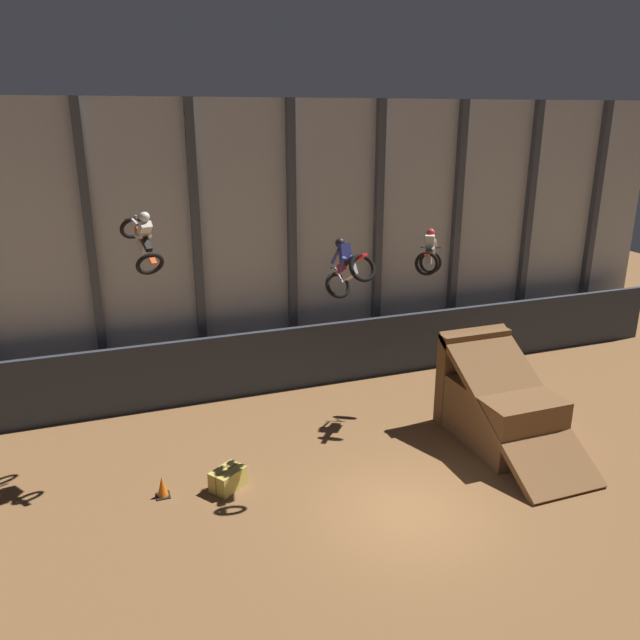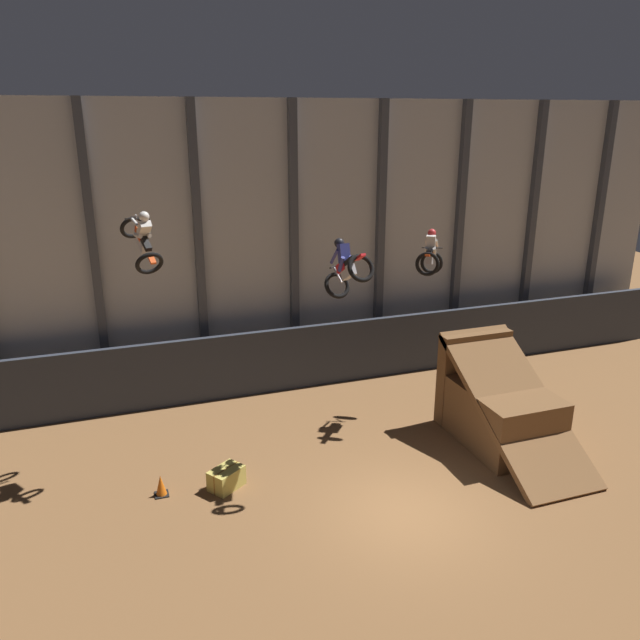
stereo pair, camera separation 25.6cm
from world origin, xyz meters
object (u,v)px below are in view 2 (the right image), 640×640
(rider_bike_left_air, at_px, (142,239))
(rider_bike_center_air, at_px, (347,269))
(rider_bike_right_air, at_px, (430,256))
(hay_bale_trackside, at_px, (226,478))
(traffic_cone_near_ramp, at_px, (161,486))
(dirt_ramp, at_px, (496,406))

(rider_bike_left_air, relative_size, rider_bike_center_air, 1.06)
(rider_bike_right_air, bearing_deg, hay_bale_trackside, -126.45)
(rider_bike_center_air, bearing_deg, rider_bike_left_air, 148.41)
(hay_bale_trackside, bearing_deg, rider_bike_left_air, 124.97)
(traffic_cone_near_ramp, bearing_deg, rider_bike_center_air, -2.31)
(rider_bike_left_air, bearing_deg, rider_bike_right_air, -10.34)
(rider_bike_center_air, bearing_deg, dirt_ramp, -8.66)
(traffic_cone_near_ramp, distance_m, hay_bale_trackside, 1.70)
(rider_bike_right_air, relative_size, traffic_cone_near_ramp, 3.01)
(rider_bike_left_air, distance_m, rider_bike_center_air, 5.34)
(dirt_ramp, xyz_separation_m, hay_bale_trackside, (-8.32, 0.03, -0.79))
(dirt_ramp, height_order, rider_bike_center_air, rider_bike_center_air)
(rider_bike_left_air, xyz_separation_m, hay_bale_trackside, (1.48, -2.12, -6.16))
(dirt_ramp, distance_m, rider_bike_center_air, 6.80)
(rider_bike_center_air, relative_size, traffic_cone_near_ramp, 3.03)
(rider_bike_left_air, bearing_deg, hay_bale_trackside, -67.30)
(dirt_ramp, distance_m, traffic_cone_near_ramp, 10.04)
(hay_bale_trackside, bearing_deg, traffic_cone_near_ramp, 172.55)
(dirt_ramp, bearing_deg, rider_bike_center_air, 179.49)
(rider_bike_center_air, xyz_separation_m, hay_bale_trackside, (-3.37, -0.02, -5.46))
(rider_bike_center_air, xyz_separation_m, traffic_cone_near_ramp, (-5.05, 0.20, -5.46))
(dirt_ramp, relative_size, hay_bale_trackside, 4.76)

